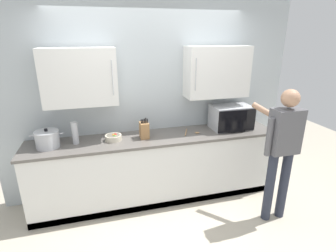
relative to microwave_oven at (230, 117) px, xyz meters
name	(u,v)px	position (x,y,z in m)	size (l,w,h in m)	color
ground_plane	(172,234)	(-1.07, -0.82, -1.09)	(9.44, 9.44, 0.00)	#B7AD99
back_wall_tiled	(151,89)	(-1.07, 0.26, 0.41)	(4.04, 0.44, 2.85)	#B2BCC1
counter_unit	(157,168)	(-1.07, -0.03, -0.63)	(3.30, 0.60, 0.92)	white
microwave_oven	(230,117)	(0.00, 0.00, 0.00)	(0.55, 0.39, 0.33)	#B7BABF
stock_pot	(47,139)	(-2.39, -0.03, -0.06)	(0.37, 0.27, 0.23)	#B7BABF
knife_block	(144,130)	(-1.23, -0.03, -0.06)	(0.11, 0.15, 0.28)	#A37547
thermos_flask	(75,133)	(-2.08, -0.01, -0.03)	(0.08, 0.08, 0.28)	#B7BABF
fruit_bowl	(113,137)	(-1.62, -0.02, -0.12)	(0.21, 0.21, 0.09)	beige
wooden_spoon	(191,132)	(-0.58, -0.03, -0.16)	(0.23, 0.23, 0.02)	tan
person_figure	(282,145)	(0.24, -0.84, -0.10)	(0.44, 0.60, 1.64)	#282D3D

